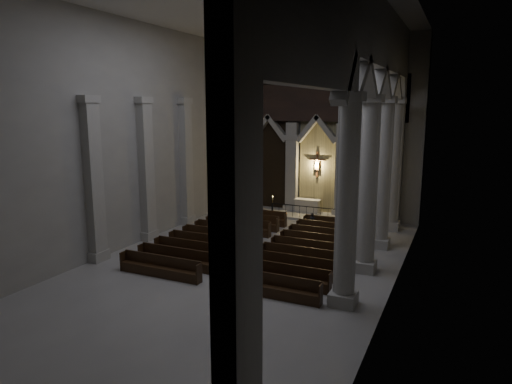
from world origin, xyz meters
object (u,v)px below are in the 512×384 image
candle_stand_left (273,210)px  pews (262,246)px  altar_rail (306,211)px  altar (307,206)px  worshipper (312,222)px  candle_stand_right (354,220)px

candle_stand_left → pews: size_ratio=0.13×
altar_rail → candle_stand_left: 2.55m
altar → altar_rail: size_ratio=0.36×
candle_stand_left → worshipper: candle_stand_left is taller
candle_stand_right → worshipper: (-2.08, -2.37, 0.21)m
candle_stand_left → pews: (2.53, -7.56, -0.08)m
altar → worshipper: size_ratio=1.67×
altar_rail → candle_stand_left: (-2.53, 0.19, -0.27)m
pews → altar: bearing=93.1°
pews → worshipper: worshipper is taller
candle_stand_left → candle_stand_right: 5.74m
altar → candle_stand_left: 2.55m
altar → candle_stand_right: 4.05m
candle_stand_right → pews: candle_stand_right is taller
pews → worshipper: (1.14, 5.08, 0.24)m
pews → worshipper: bearing=77.4°
altar → pews: bearing=-86.9°
candle_stand_left → worshipper: (3.66, -2.47, 0.16)m
altar → pews: altar is taller
worshipper → altar_rail: bearing=113.2°
pews → altar_rail: bearing=90.0°
candle_stand_left → altar_rail: bearing=-4.4°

